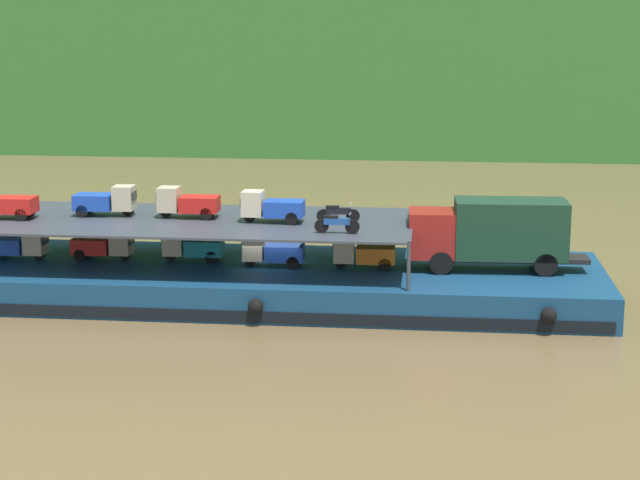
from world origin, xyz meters
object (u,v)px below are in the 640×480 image
at_px(mini_truck_lower_fore, 272,251).
at_px(motorcycle_upper_port, 336,223).
at_px(covered_lorry, 492,232).
at_px(cargo_barge, 273,282).
at_px(mini_truck_lower_stern, 18,244).
at_px(mini_truck_lower_mid, 192,246).
at_px(mini_truck_upper_fore, 187,203).
at_px(mini_truck_lower_bow, 363,253).
at_px(mini_truck_upper_mid, 106,201).
at_px(motorcycle_upper_centre, 338,213).
at_px(mini_truck_upper_bow, 272,207).
at_px(mini_truck_lower_aft, 104,245).
at_px(mini_truck_upper_stern, 4,203).

height_order(mini_truck_lower_fore, motorcycle_upper_port, motorcycle_upper_port).
bearing_deg(covered_lorry, motorcycle_upper_port, -158.59).
relative_size(cargo_barge, mini_truck_lower_stern, 10.64).
distance_m(covered_lorry, mini_truck_lower_mid, 13.46).
relative_size(mini_truck_upper_fore, motorcycle_upper_port, 1.45).
bearing_deg(mini_truck_lower_mid, mini_truck_lower_bow, -4.18).
height_order(mini_truck_lower_fore, mini_truck_lower_bow, same).
bearing_deg(mini_truck_upper_mid, mini_truck_upper_fore, -1.35).
height_order(mini_truck_lower_stern, mini_truck_lower_fore, same).
height_order(mini_truck_lower_bow, motorcycle_upper_centre, motorcycle_upper_centre).
xyz_separation_m(motorcycle_upper_port, motorcycle_upper_centre, (-0.17, 2.38, 0.00)).
bearing_deg(mini_truck_upper_bow, motorcycle_upper_centre, 4.65).
bearing_deg(cargo_barge, motorcycle_upper_centre, 0.33).
bearing_deg(mini_truck_upper_mid, covered_lorry, -1.06).
height_order(mini_truck_lower_stern, mini_truck_lower_aft, same).
bearing_deg(mini_truck_lower_bow, mini_truck_upper_stern, -177.97).
relative_size(mini_truck_upper_stern, mini_truck_upper_fore, 1.00).
height_order(mini_truck_lower_stern, mini_truck_lower_mid, same).
xyz_separation_m(cargo_barge, mini_truck_lower_fore, (-0.00, -0.11, 1.44)).
relative_size(motorcycle_upper_port, motorcycle_upper_centre, 1.00).
height_order(mini_truck_lower_mid, mini_truck_lower_fore, same).
bearing_deg(mini_truck_lower_fore, covered_lorry, 1.92).
height_order(mini_truck_upper_fore, motorcycle_upper_centre, mini_truck_upper_fore).
height_order(mini_truck_lower_mid, mini_truck_upper_stern, mini_truck_upper_stern).
height_order(mini_truck_lower_aft, mini_truck_upper_stern, mini_truck_upper_stern).
bearing_deg(cargo_barge, mini_truck_lower_fore, -90.37).
height_order(mini_truck_lower_bow, mini_truck_upper_mid, mini_truck_upper_mid).
bearing_deg(cargo_barge, mini_truck_upper_stern, -176.97).
height_order(covered_lorry, mini_truck_upper_fore, mini_truck_upper_fore).
height_order(cargo_barge, mini_truck_upper_stern, mini_truck_upper_stern).
bearing_deg(mini_truck_lower_bow, mini_truck_upper_fore, 176.33).
bearing_deg(cargo_barge, mini_truck_upper_mid, 176.04).
relative_size(mini_truck_lower_aft, motorcycle_upper_centre, 1.46).
bearing_deg(mini_truck_upper_fore, mini_truck_upper_mid, 178.65).
xyz_separation_m(covered_lorry, mini_truck_upper_stern, (-21.69, -0.85, 1.00)).
height_order(covered_lorry, mini_truck_lower_bow, covered_lorry).
bearing_deg(motorcycle_upper_centre, covered_lorry, 1.67).
xyz_separation_m(mini_truck_lower_fore, mini_truck_lower_bow, (4.04, 0.04, 0.00)).
relative_size(mini_truck_upper_mid, mini_truck_upper_fore, 1.01).
bearing_deg(mini_truck_upper_bow, mini_truck_lower_bow, 2.17).
bearing_deg(mini_truck_lower_aft, motorcycle_upper_centre, -1.63).
distance_m(mini_truck_lower_stern, mini_truck_lower_aft, 3.94).
relative_size(mini_truck_lower_bow, mini_truck_upper_bow, 1.01).
height_order(mini_truck_upper_fore, mini_truck_upper_bow, same).
relative_size(mini_truck_lower_stern, mini_truck_lower_bow, 0.99).
relative_size(mini_truck_lower_bow, motorcycle_upper_port, 1.46).
distance_m(covered_lorry, mini_truck_upper_bow, 9.69).
relative_size(covered_lorry, mini_truck_lower_aft, 2.86).
distance_m(mini_truck_upper_mid, motorcycle_upper_port, 11.18).
bearing_deg(mini_truck_lower_bow, mini_truck_lower_stern, -179.99).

